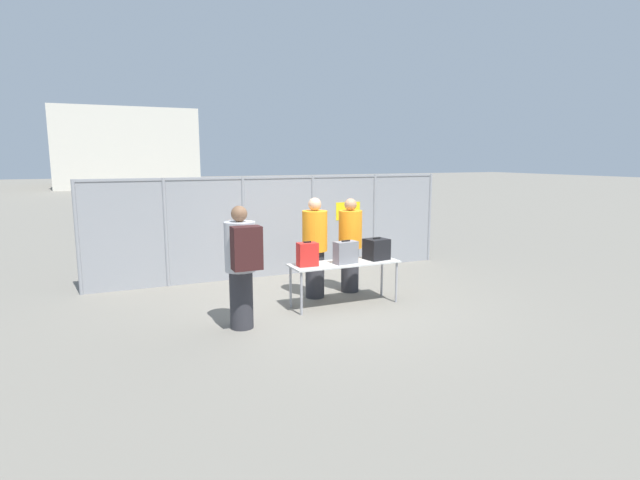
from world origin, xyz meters
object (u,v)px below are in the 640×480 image
suitcase_black (376,249)px  utility_trailer (335,242)px  suitcase_red (307,254)px  suitcase_grey (346,252)px  inspection_table (344,266)px  security_worker_near (315,246)px  security_worker_far (350,244)px  traveler_hooded (242,263)px

suitcase_black → utility_trailer: 4.09m
suitcase_red → suitcase_grey: bearing=-6.5°
inspection_table → security_worker_near: size_ratio=1.05×
suitcase_black → suitcase_red: bearing=-179.2°
utility_trailer → security_worker_near: bearing=-121.4°
suitcase_grey → inspection_table: bearing=75.6°
inspection_table → security_worker_far: 0.91m
traveler_hooded → security_worker_near: traveler_hooded is taller
suitcase_grey → security_worker_far: 0.96m
inspection_table → suitcase_red: 0.73m
security_worker_near → suitcase_grey: bearing=99.1°
suitcase_black → security_worker_near: 1.10m
suitcase_black → security_worker_far: security_worker_far is taller
inspection_table → suitcase_black: suitcase_black is taller
suitcase_red → utility_trailer: 4.64m
traveler_hooded → security_worker_far: size_ratio=1.04×
suitcase_black → suitcase_grey: bearing=-171.9°
suitcase_grey → suitcase_black: size_ratio=0.98×
traveler_hooded → utility_trailer: traveler_hooded is taller
security_worker_near → security_worker_far: bearing=176.8°
suitcase_grey → security_worker_far: size_ratio=0.23×
inspection_table → suitcase_grey: (-0.02, -0.08, 0.25)m
security_worker_far → inspection_table: bearing=49.0°
suitcase_black → traveler_hooded: (-2.56, -0.51, 0.08)m
inspection_table → suitcase_grey: bearing=-104.4°
utility_trailer → suitcase_black: bearing=-105.8°
suitcase_grey → suitcase_black: (0.65, 0.09, -0.01)m
suitcase_red → suitcase_grey: suitcase_red is taller
security_worker_near → utility_trailer: security_worker_near is taller
suitcase_grey → security_worker_near: bearing=109.6°
security_worker_near → utility_trailer: (2.01, 3.28, -0.56)m
traveler_hooded → suitcase_black: bearing=-0.7°
security_worker_far → utility_trailer: size_ratio=0.39×
suitcase_black → inspection_table: bearing=-178.7°
inspection_table → security_worker_near: (-0.27, 0.64, 0.25)m
traveler_hooded → utility_trailer: size_ratio=0.40×
traveler_hooded → inspection_table: bearing=2.4°
utility_trailer → security_worker_far: bearing=-111.3°
inspection_table → suitcase_grey: size_ratio=4.60×
security_worker_far → utility_trailer: security_worker_far is taller
security_worker_near → security_worker_far: 0.77m
suitcase_grey → traveler_hooded: (-1.90, -0.42, 0.07)m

